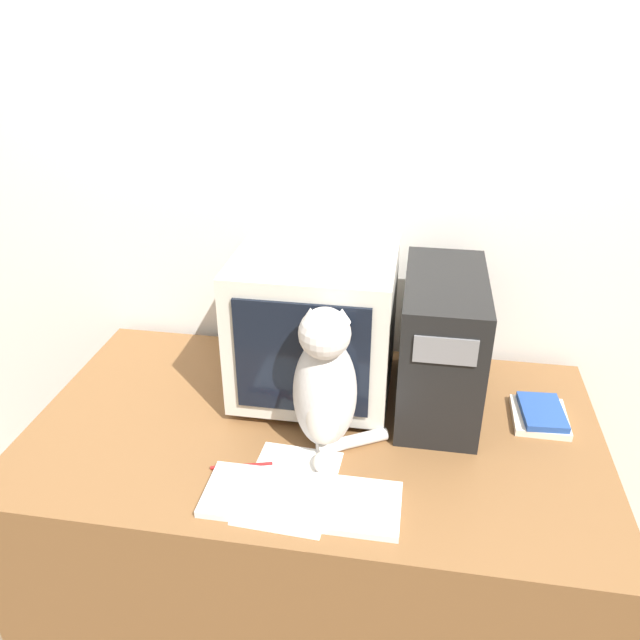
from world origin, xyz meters
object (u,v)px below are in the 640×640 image
at_px(pen, 242,466).
at_px(book_stack, 541,415).
at_px(cat, 325,386).
at_px(keyboard, 302,499).
at_px(crt_monitor, 315,324).
at_px(computer_tower, 441,344).

bearing_deg(pen, book_stack, 22.88).
bearing_deg(cat, keyboard, -101.79).
distance_m(crt_monitor, cat, 0.26).
bearing_deg(cat, book_stack, 12.68).
height_order(cat, pen, cat).
bearing_deg(book_stack, keyboard, -144.84).
height_order(keyboard, cat, cat).
distance_m(computer_tower, pen, 0.63).
bearing_deg(book_stack, crt_monitor, 175.64).
distance_m(computer_tower, book_stack, 0.34).
bearing_deg(computer_tower, cat, -139.86).
xyz_separation_m(crt_monitor, pen, (-0.12, -0.37, -0.22)).
distance_m(crt_monitor, computer_tower, 0.36).
distance_m(keyboard, cat, 0.28).
distance_m(crt_monitor, keyboard, 0.52).
relative_size(crt_monitor, book_stack, 2.52).
height_order(crt_monitor, computer_tower, crt_monitor).
xyz_separation_m(computer_tower, cat, (-0.29, -0.24, -0.01)).
bearing_deg(computer_tower, book_stack, -8.26).
xyz_separation_m(computer_tower, pen, (-0.48, -0.37, -0.19)).
bearing_deg(crt_monitor, computer_tower, -1.15).
distance_m(crt_monitor, book_stack, 0.68).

